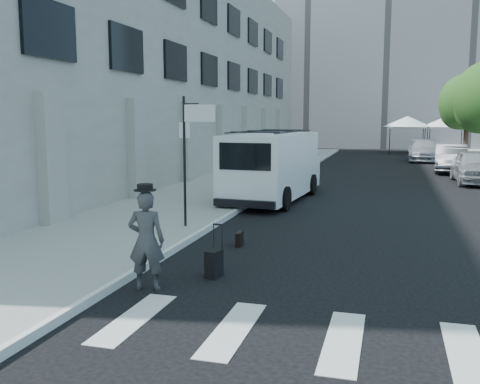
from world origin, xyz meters
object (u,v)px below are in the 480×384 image
Objects in this scene: suitcase at (214,263)px; businessman at (146,241)px; parked_car_a at (475,166)px; briefcase at (239,239)px; parked_car_c at (424,150)px; parked_car_b at (451,158)px; cargo_van at (273,166)px.

businessman is at bearing -121.30° from suitcase.
parked_car_a is at bearing -125.10° from businessman.
parked_car_a is (7.32, 14.92, 0.63)m from briefcase.
briefcase is 0.08× the size of parked_car_c.
suitcase is at bearing -89.50° from briefcase.
parked_car_c is at bearing 102.13° from parked_car_b.
parked_car_c is (-1.59, 13.01, -0.05)m from parked_car_a.
cargo_van is (-0.76, 7.34, 1.11)m from briefcase.
briefcase is at bearing -112.57° from businessman.
cargo_van reaches higher than parked_car_b.
suitcase is 18.92m from parked_car_a.
cargo_van is 1.45× the size of parked_car_a.
parked_car_a is 13.11m from parked_car_c.
businessman is 3.79m from briefcase.
parked_car_a is at bearing -79.15° from parked_car_b.
suitcase is 0.15× the size of cargo_van.
suitcase is 0.20× the size of parked_car_c.
businessman is at bearing -100.05° from parked_car_c.
parked_car_c is at bearing 76.99° from cargo_van.
parked_car_a reaches higher than suitcase.
briefcase is 16.63m from parked_car_a.
cargo_van is (-0.99, 9.96, 1.01)m from suitcase.
businessman is 0.38× the size of parked_car_a.
businessman reaches higher than parked_car_a.
businessman is 32.23m from parked_car_c.
cargo_van reaches higher than parked_car_c.
parked_car_b is at bearing 64.00° from cargo_van.
cargo_van is at bearing 106.02° from suitcase.
parked_car_a is (7.09, 17.53, 0.52)m from suitcase.
suitcase reaches higher than briefcase.
briefcase is at bearing -79.62° from cargo_van.
parked_car_b reaches higher than parked_car_c.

